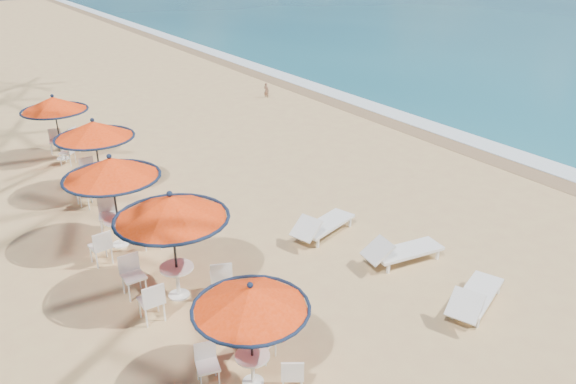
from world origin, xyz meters
name	(u,v)px	position (x,y,z in m)	size (l,w,h in m)	color
ground	(447,300)	(0.00, 0.00, 0.00)	(160.00, 160.00, 0.00)	tan
foam_strip	(419,123)	(9.30, 10.00, 0.00)	(1.20, 140.00, 0.04)	white
wetsand_band	(404,126)	(8.40, 10.00, 0.00)	(1.40, 140.00, 0.02)	olive
station_0	(251,310)	(-4.96, 0.18, 1.60)	(2.10, 2.10, 2.19)	black
station_1	(171,222)	(-5.05, 3.48, 1.92)	(2.52, 2.52, 2.63)	black
station_2	(112,180)	(-5.35, 6.54, 1.89)	(2.48, 2.48, 2.59)	black
station_3	(93,140)	(-4.85, 10.08, 1.86)	(2.43, 2.43, 2.54)	black
station_4	(56,112)	(-5.02, 14.13, 1.79)	(2.35, 2.35, 2.45)	black
lounger_near	(474,297)	(0.16, -0.59, 0.35)	(2.21, 1.40, 0.76)	white
lounger_mid	(400,251)	(0.21, 1.76, 0.36)	(2.21, 0.96, 0.77)	white
lounger_far	(322,225)	(-0.61, 3.95, 0.36)	(2.26, 1.28, 0.77)	white
person	(266,90)	(5.91, 17.50, 0.41)	(0.30, 0.20, 0.82)	brown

